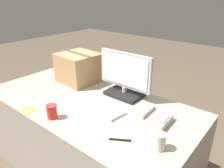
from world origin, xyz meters
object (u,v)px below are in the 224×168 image
desk_phone (154,118)px  pen_marker (120,140)px  paper_cup_right (160,142)px  monitor (125,78)px  paper_cup_left (52,112)px  keyboard (98,105)px  cardboard_box (79,68)px  spoon (28,101)px  sticky_note_pad (28,110)px

desk_phone → pen_marker: 0.32m
paper_cup_right → monitor: bearing=142.7°
desk_phone → paper_cup_left: bearing=-147.3°
monitor → keyboard: 0.33m
paper_cup_left → cardboard_box: cardboard_box is taller
monitor → pen_marker: monitor is taller
monitor → pen_marker: size_ratio=4.14×
keyboard → spoon: 0.58m
monitor → sticky_note_pad: size_ratio=5.42×
keyboard → paper_cup_left: size_ratio=4.51×
keyboard → monitor: bearing=89.1°
keyboard → paper_cup_left: bearing=-107.8°
desk_phone → sticky_note_pad: (-0.80, -0.48, -0.03)m
cardboard_box → pen_marker: bearing=-28.8°
cardboard_box → pen_marker: (0.89, -0.49, -0.13)m
pen_marker → sticky_note_pad: size_ratio=1.31×
cardboard_box → spoon: bearing=-89.5°
desk_phone → sticky_note_pad: bearing=-152.6°
monitor → paper_cup_left: size_ratio=4.86×
paper_cup_left → cardboard_box: bearing=121.9°
monitor → spoon: 0.81m
sticky_note_pad → monitor: bearing=59.3°
monitor → pen_marker: (0.35, -0.51, -0.16)m
spoon → pen_marker: 0.89m
pen_marker → keyboard: bearing=118.1°
paper_cup_right → sticky_note_pad: 1.00m
desk_phone → monitor: bearing=150.3°
paper_cup_left → spoon: size_ratio=0.73×
keyboard → spoon: (-0.50, -0.30, -0.01)m
monitor → cardboard_box: 0.54m
paper_cup_left → cardboard_box: (-0.37, 0.59, 0.09)m
spoon → keyboard: bearing=30.5°
paper_cup_left → spoon: (-0.36, 0.02, -0.05)m
monitor → spoon: bearing=-132.2°
desk_phone → paper_cup_right: (0.16, -0.23, 0.02)m
paper_cup_right → pen_marker: bearing=-159.5°
desk_phone → keyboard: bearing=-170.9°
keyboard → sticky_note_pad: 0.53m
paper_cup_left → spoon: bearing=176.1°
paper_cup_left → monitor: bearing=74.4°
keyboard → pen_marker: bearing=-24.0°
sticky_note_pad → pen_marker: bearing=12.3°
paper_cup_right → spoon: paper_cup_right is taller
spoon → monitor: bearing=47.8°
keyboard → desk_phone: bearing=18.0°
monitor → paper_cup_left: 0.65m
paper_cup_right → pen_marker: paper_cup_right is taller
pen_marker → spoon: bearing=152.8°
keyboard → cardboard_box: bearing=157.4°
monitor → pen_marker: bearing=-55.7°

